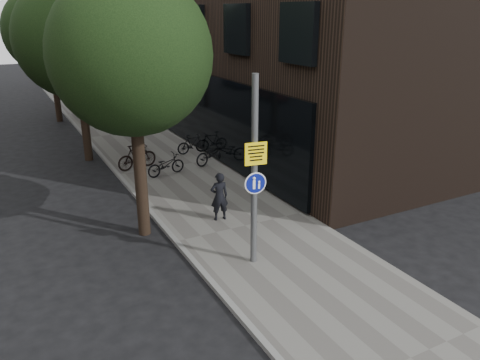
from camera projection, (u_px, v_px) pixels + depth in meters
ground at (300, 283)px, 11.67m from camera, size 120.00×120.00×0.00m
sidewalk at (171, 168)px, 20.07m from camera, size 4.50×60.00×0.12m
curb_edge at (119, 176)px, 19.07m from camera, size 0.15×60.00×0.13m
street_tree_near at (133, 61)px, 12.67m from camera, size 4.40×4.40×7.50m
street_tree_mid at (77, 43)px, 19.73m from camera, size 5.00×5.00×7.80m
street_tree_far at (49, 34)px, 27.21m from camera, size 5.00×5.00×7.80m
signpost at (254, 173)px, 11.60m from camera, size 0.57×0.16×4.92m
pedestrian at (219, 197)px, 14.68m from camera, size 0.62×0.45×1.57m
parked_bike_facade_near at (213, 153)px, 20.23m from camera, size 1.90×1.05×0.94m
parked_bike_facade_far at (192, 144)px, 21.74m from camera, size 1.53×0.50×0.91m
parked_bike_curb_near at (166, 165)px, 18.85m from camera, size 1.72×0.86×0.86m
parked_bike_curb_far at (137, 157)px, 19.58m from camera, size 1.81×0.84×1.05m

